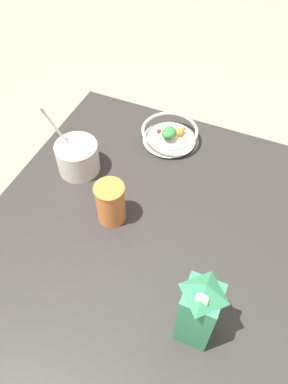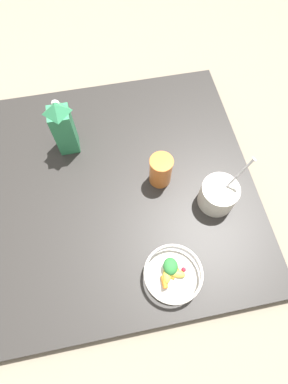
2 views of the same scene
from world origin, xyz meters
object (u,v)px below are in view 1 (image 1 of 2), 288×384
(fruit_bowl, at_px, (170,134))
(drinking_cup, at_px, (111,202))
(milk_carton, at_px, (199,310))
(yogurt_tub, at_px, (77,156))

(fruit_bowl, distance_m, drinking_cup, 0.38)
(drinking_cup, bearing_deg, milk_carton, -33.99)
(fruit_bowl, relative_size, drinking_cup, 1.44)
(milk_carton, xyz_separation_m, yogurt_tub, (-0.52, 0.36, -0.07))
(milk_carton, bearing_deg, drinking_cup, 146.01)
(yogurt_tub, height_order, drinking_cup, yogurt_tub)
(fruit_bowl, relative_size, yogurt_tub, 0.79)
(fruit_bowl, bearing_deg, yogurt_tub, -133.30)
(fruit_bowl, xyz_separation_m, yogurt_tub, (-0.23, -0.24, 0.02))
(milk_carton, bearing_deg, fruit_bowl, 116.11)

